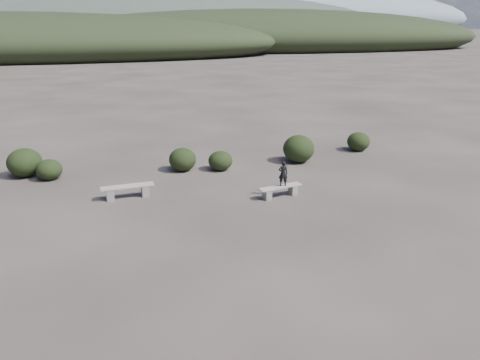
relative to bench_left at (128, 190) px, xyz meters
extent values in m
plane|color=#312A26|center=(3.44, -5.64, -0.30)|extent=(1200.00, 1200.00, 0.00)
cube|color=slate|center=(-0.65, -0.07, -0.08)|extent=(0.31, 0.41, 0.44)
cube|color=slate|center=(0.65, 0.07, -0.08)|extent=(0.31, 0.41, 0.44)
cube|color=gray|center=(0.00, 0.00, 0.17)|extent=(2.00, 0.61, 0.05)
cube|color=slate|center=(5.09, -1.43, -0.11)|extent=(0.31, 0.39, 0.39)
cube|color=slate|center=(6.22, -1.16, -0.11)|extent=(0.31, 0.39, 0.39)
cube|color=gray|center=(5.65, -1.30, 0.11)|extent=(1.78, 0.76, 0.05)
imported|color=black|center=(5.76, -1.27, 0.62)|extent=(0.40, 0.30, 0.97)
ellipsoid|color=black|center=(-3.18, 3.09, 0.14)|extent=(1.07, 1.07, 0.88)
ellipsoid|color=black|center=(2.48, 3.00, 0.22)|extent=(1.22, 1.22, 1.05)
ellipsoid|color=black|center=(4.14, 2.68, 0.14)|extent=(1.10, 1.10, 0.88)
ellipsoid|color=black|center=(8.03, 3.07, 0.35)|extent=(1.49, 1.49, 1.31)
ellipsoid|color=black|center=(11.83, 4.32, 0.19)|extent=(1.17, 1.17, 0.97)
ellipsoid|color=black|center=(-4.25, 3.82, 0.32)|extent=(1.46, 1.46, 1.24)
ellipsoid|color=black|center=(-21.56, 84.36, 2.40)|extent=(110.00, 40.00, 12.00)
ellipsoid|color=black|center=(38.44, 104.36, 2.85)|extent=(120.00, 44.00, 14.00)
ellipsoid|color=#2C362C|center=(3.44, 154.36, 5.10)|extent=(190.00, 64.00, 24.00)
ellipsoid|color=slate|center=(73.44, 294.36, 9.60)|extent=(340.00, 110.00, 44.00)
ellipsoid|color=#939AA6|center=(-26.56, 394.36, 12.30)|extent=(460.00, 140.00, 56.00)
camera|label=1|loc=(0.12, -17.22, 5.98)|focal=35.00mm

